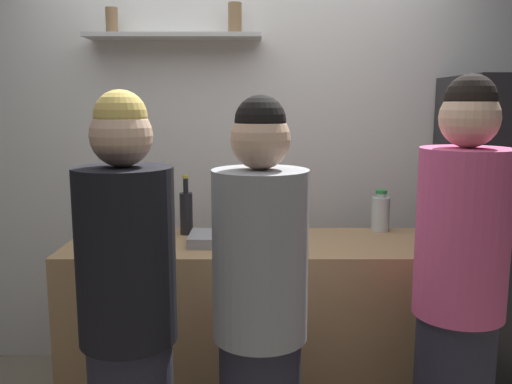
# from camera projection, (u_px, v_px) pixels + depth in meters

# --- Properties ---
(back_wall_assembly) EXTENTS (4.80, 0.32, 2.60)m
(back_wall_assembly) POSITION_uv_depth(u_px,v_px,m) (240.00, 152.00, 3.32)
(back_wall_assembly) COLOR white
(back_wall_assembly) RESTS_ON ground
(refrigerator) EXTENTS (0.67, 0.69, 1.74)m
(refrigerator) POSITION_uv_depth(u_px,v_px,m) (507.00, 237.00, 3.00)
(refrigerator) COLOR black
(refrigerator) RESTS_ON ground
(counter) EXTENTS (1.87, 0.61, 0.92)m
(counter) POSITION_uv_depth(u_px,v_px,m) (256.00, 330.00, 2.76)
(counter) COLOR #9E7A51
(counter) RESTS_ON ground
(baking_pan) EXTENTS (0.34, 0.24, 0.05)m
(baking_pan) POSITION_uv_depth(u_px,v_px,m) (223.00, 239.00, 2.65)
(baking_pan) COLOR gray
(baking_pan) RESTS_ON counter
(utensil_holder) EXTENTS (0.10, 0.10, 0.22)m
(utensil_holder) POSITION_uv_depth(u_px,v_px,m) (113.00, 228.00, 2.75)
(utensil_holder) COLOR #B2B2B7
(utensil_holder) RESTS_ON counter
(wine_bottle_dark_glass) EXTENTS (0.07, 0.07, 0.31)m
(wine_bottle_dark_glass) POSITION_uv_depth(u_px,v_px,m) (185.00, 212.00, 2.83)
(wine_bottle_dark_glass) COLOR black
(wine_bottle_dark_glass) RESTS_ON counter
(wine_bottle_pale_glass) EXTENTS (0.07, 0.07, 0.31)m
(wine_bottle_pale_glass) POSITION_uv_depth(u_px,v_px,m) (104.00, 209.00, 2.89)
(wine_bottle_pale_glass) COLOR #B2BFB2
(wine_bottle_pale_glass) RESTS_ON counter
(water_bottle_plastic) EXTENTS (0.10, 0.10, 0.22)m
(water_bottle_plastic) POSITION_uv_depth(u_px,v_px,m) (379.00, 213.00, 2.91)
(water_bottle_plastic) COLOR silver
(water_bottle_plastic) RESTS_ON counter
(person_grey_hoodie) EXTENTS (0.34, 0.34, 1.63)m
(person_grey_hoodie) POSITION_uv_depth(u_px,v_px,m) (259.00, 327.00, 1.96)
(person_grey_hoodie) COLOR #262633
(person_grey_hoodie) RESTS_ON ground
(person_pink_top) EXTENTS (0.34, 0.34, 1.70)m
(person_pink_top) POSITION_uv_depth(u_px,v_px,m) (456.00, 303.00, 2.07)
(person_pink_top) COLOR #262633
(person_pink_top) RESTS_ON ground
(person_blonde) EXTENTS (0.34, 0.34, 1.64)m
(person_blonde) POSITION_uv_depth(u_px,v_px,m) (127.00, 329.00, 1.91)
(person_blonde) COLOR #262633
(person_blonde) RESTS_ON ground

